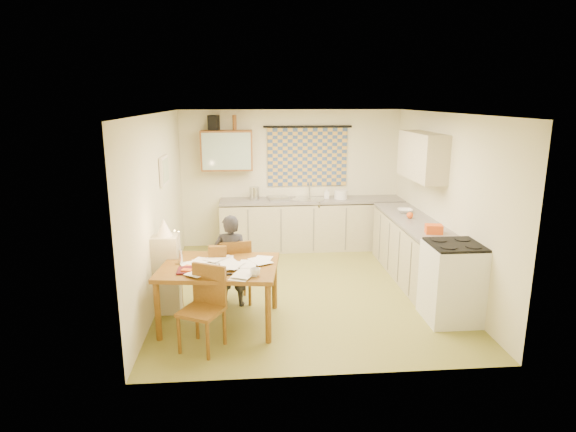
{
  "coord_description": "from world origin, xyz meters",
  "views": [
    {
      "loc": [
        -0.77,
        -6.49,
        2.69
      ],
      "look_at": [
        -0.22,
        0.2,
        1.05
      ],
      "focal_mm": 30.0,
      "sensor_mm": 36.0,
      "label": 1
    }
  ],
  "objects": [
    {
      "name": "papers",
      "position": [
        -1.07,
        -1.06,
        0.77
      ],
      "size": [
        1.15,
        0.96,
        0.03
      ],
      "rotation": [
        0.0,
        0.0,
        -0.13
      ],
      "color": "white",
      "rests_on": "dining_table"
    },
    {
      "name": "magazine",
      "position": [
        -1.62,
        -1.18,
        0.76
      ],
      "size": [
        0.18,
        0.24,
        0.02
      ],
      "primitive_type": "imported",
      "rotation": [
        0.0,
        0.0,
        0.0
      ],
      "color": "maroon",
      "rests_on": "dining_table"
    },
    {
      "name": "mug",
      "position": [
        -0.72,
        -1.39,
        0.79
      ],
      "size": [
        0.15,
        0.15,
        0.09
      ],
      "primitive_type": "imported",
      "rotation": [
        0.0,
        0.0,
        0.19
      ],
      "color": "white",
      "rests_on": "dining_table"
    },
    {
      "name": "candle_holder",
      "position": [
        -1.61,
        -0.91,
        0.84
      ],
      "size": [
        0.07,
        0.07,
        0.18
      ],
      "primitive_type": "cylinder",
      "rotation": [
        0.0,
        0.0,
        0.21
      ],
      "color": "silver",
      "rests_on": "dining_table"
    },
    {
      "name": "tap",
      "position": [
        0.33,
        2.13,
        1.06
      ],
      "size": [
        0.04,
        0.04,
        0.28
      ],
      "primitive_type": "cylinder",
      "rotation": [
        0.0,
        0.0,
        -0.19
      ],
      "color": "silver",
      "rests_on": "counter_back"
    },
    {
      "name": "chair_near",
      "position": [
        -1.31,
        -1.6,
        0.29
      ],
      "size": [
        0.56,
        0.56,
        0.92
      ],
      "rotation": [
        0.0,
        0.0,
        -0.47
      ],
      "color": "brown",
      "rests_on": "floor"
    },
    {
      "name": "person",
      "position": [
        -1.02,
        -0.47,
        0.62
      ],
      "size": [
        0.54,
        0.43,
        1.24
      ],
      "primitive_type": "imported",
      "rotation": [
        0.0,
        0.0,
        3.0
      ],
      "color": "black",
      "rests_on": "floor"
    },
    {
      "name": "window_blind",
      "position": [
        0.3,
        2.22,
        1.65
      ],
      "size": [
        1.45,
        0.03,
        1.05
      ],
      "primitive_type": "cube",
      "color": "#36507E",
      "rests_on": "wall_back"
    },
    {
      "name": "soap_bottle",
      "position": [
        0.63,
        2.0,
        1.02
      ],
      "size": [
        0.11,
        0.11,
        0.19
      ],
      "primitive_type": "imported",
      "rotation": [
        0.0,
        0.0,
        -0.11
      ],
      "color": "white",
      "rests_on": "counter_back"
    },
    {
      "name": "wall_cabinet_glass",
      "position": [
        -1.15,
        1.91,
        1.8
      ],
      "size": [
        0.84,
        0.02,
        0.64
      ],
      "primitive_type": "cube",
      "color": "#99B2A5",
      "rests_on": "wall_back"
    },
    {
      "name": "upper_cabinet_right",
      "position": [
        1.83,
        0.55,
        1.85
      ],
      "size": [
        0.34,
        1.3,
        0.7
      ],
      "primitive_type": "cube",
      "color": "tan",
      "rests_on": "wall_right"
    },
    {
      "name": "curtain_rod",
      "position": [
        0.3,
        2.2,
        2.2
      ],
      "size": [
        1.6,
        0.04,
        0.04
      ],
      "primitive_type": "cylinder",
      "rotation": [
        0.0,
        1.57,
        0.0
      ],
      "color": "black",
      "rests_on": "wall_back"
    },
    {
      "name": "print_canvas",
      "position": [
        -1.95,
        0.4,
        1.7
      ],
      "size": [
        0.01,
        0.42,
        0.32
      ],
      "primitive_type": "cube",
      "color": "silver",
      "rests_on": "wall_left"
    },
    {
      "name": "sink",
      "position": [
        0.29,
        1.95,
        0.88
      ],
      "size": [
        0.68,
        0.63,
        0.1
      ],
      "primitive_type": "cube",
      "rotation": [
        0.0,
        0.0,
        -0.4
      ],
      "color": "silver",
      "rests_on": "counter_back"
    },
    {
      "name": "orange_box",
      "position": [
        -1.5,
        -1.23,
        0.77
      ],
      "size": [
        0.14,
        0.11,
        0.04
      ],
      "primitive_type": "cube",
      "rotation": [
        0.0,
        0.0,
        -0.31
      ],
      "color": "#E65315",
      "rests_on": "dining_table"
    },
    {
      "name": "wall_back",
      "position": [
        0.0,
        2.26,
        1.25
      ],
      "size": [
        4.0,
        0.02,
        2.5
      ],
      "primitive_type": "cube",
      "color": "beige",
      "rests_on": "floor"
    },
    {
      "name": "ceiling",
      "position": [
        0.0,
        0.0,
        2.51
      ],
      "size": [
        4.0,
        4.5,
        0.02
      ],
      "primitive_type": "cube",
      "color": "white",
      "rests_on": "floor"
    },
    {
      "name": "chair_far",
      "position": [
        -0.99,
        -0.4,
        0.28
      ],
      "size": [
        0.48,
        0.48,
        0.9
      ],
      "rotation": [
        0.0,
        0.0,
        3.35
      ],
      "color": "brown",
      "rests_on": "floor"
    },
    {
      "name": "candle",
      "position": [
        -1.62,
        -0.9,
        1.04
      ],
      "size": [
        0.03,
        0.03,
        0.22
      ],
      "primitive_type": "cylinder",
      "rotation": [
        0.0,
        0.0,
        -0.25
      ],
      "color": "white",
      "rests_on": "dining_table"
    },
    {
      "name": "fruit_orange",
      "position": [
        1.65,
        0.4,
        0.97
      ],
      "size": [
        0.1,
        0.1,
        0.1
      ],
      "primitive_type": "sphere",
      "color": "#E65315",
      "rests_on": "counter_right"
    },
    {
      "name": "floor",
      "position": [
        0.0,
        0.0,
        -0.01
      ],
      "size": [
        4.0,
        4.5,
        0.02
      ],
      "primitive_type": "cube",
      "color": "olive",
      "rests_on": "ground"
    },
    {
      "name": "dish_rack",
      "position": [
        -0.26,
        1.95,
        0.95
      ],
      "size": [
        0.4,
        0.37,
        0.06
      ],
      "primitive_type": "cube",
      "rotation": [
        0.0,
        0.0,
        0.21
      ],
      "color": "silver",
      "rests_on": "counter_back"
    },
    {
      "name": "candle_flame",
      "position": [
        -1.67,
        -0.91,
        1.16
      ],
      "size": [
        0.02,
        0.02,
        0.02
      ],
      "primitive_type": "sphere",
      "color": "#FFCC66",
      "rests_on": "dining_table"
    },
    {
      "name": "book",
      "position": [
        -1.55,
        -1.02,
        0.76
      ],
      "size": [
        0.43,
        0.43,
        0.02
      ],
      "primitive_type": "imported",
      "rotation": [
        0.0,
        0.0,
        -0.62
      ],
      "color": "#E65315",
      "rests_on": "dining_table"
    },
    {
      "name": "stove",
      "position": [
        1.7,
        -1.13,
        0.49
      ],
      "size": [
        0.64,
        0.64,
        0.99
      ],
      "color": "white",
      "rests_on": "floor"
    },
    {
      "name": "wall_left",
      "position": [
        -2.01,
        0.0,
        1.25
      ],
      "size": [
        0.02,
        4.5,
        2.5
      ],
      "primitive_type": "cube",
      "color": "beige",
      "rests_on": "floor"
    },
    {
      "name": "lampshade",
      "position": [
        -1.84,
        -0.6,
        1.13
      ],
      "size": [
        0.2,
        0.2,
        0.22
      ],
      "primitive_type": "cone",
      "color": "silver",
      "rests_on": "shelf_stand"
    },
    {
      "name": "orange_bag",
      "position": [
        1.7,
        -0.43,
        0.98
      ],
      "size": [
        0.25,
        0.2,
        0.12
      ],
      "primitive_type": "cube",
      "rotation": [
        0.0,
        0.0,
        -0.18
      ],
      "color": "#E65315",
      "rests_on": "counter_right"
    },
    {
      "name": "letter_rack",
      "position": [
        -1.18,
        -0.74,
        0.83
      ],
      "size": [
        0.22,
        0.11,
        0.16
      ],
      "primitive_type": "cube",
      "rotation": [
        0.0,
        0.0,
        -0.03
      ],
      "color": "brown",
      "rests_on": "dining_table"
    },
    {
      "name": "wall_right",
      "position": [
        2.01,
        0.0,
        1.25
      ],
      "size": [
        0.02,
        4.5,
        2.5
      ],
      "primitive_type": "cube",
      "color": "beige",
      "rests_on": "floor"
    },
    {
      "name": "speaker",
      "position": [
        -1.36,
        2.08,
        2.28
      ],
      "size": [
        0.2,
        0.23,
        0.26
      ],
      "primitive_type": "cube",
      "rotation": [
        0.0,
        0.0,
        -0.24
      ],
      "color": "black",
      "rests_on": "wall_cabinet"
    },
    {
      "name": "bottle_brown",
      "position": [
        -1.0,
        2.08,
        2.28
      ],
      "size": [
        0.07,
        0.07,
        0.26
      ],
      "primitive_type": "cylinder",
      "rotation": [
        0.0,
        0.0,
        0.07
      ],
      "color": "brown",
      "rests_on": "wall_cabinet"
    },
    {
      "name": "counter_right",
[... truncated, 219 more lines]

